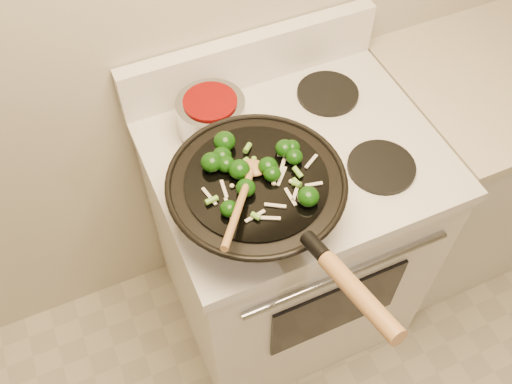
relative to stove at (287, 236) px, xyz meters
name	(u,v)px	position (x,y,z in m)	size (l,w,h in m)	color
stove	(287,236)	(0.00, 0.00, 0.00)	(0.78, 0.67, 1.08)	white
counter_unit	(475,160)	(0.79, 0.03, -0.01)	(0.77, 0.62, 0.91)	silver
wok	(258,196)	(-0.18, -0.16, 0.53)	(0.42, 0.70, 0.25)	black
stirfry	(253,167)	(-0.18, -0.13, 0.61)	(0.29, 0.27, 0.05)	#0E3508
wooden_spoon	(245,189)	(-0.22, -0.19, 0.62)	(0.20, 0.26, 0.09)	olive
saucepan	(211,116)	(-0.18, 0.15, 0.52)	(0.18, 0.30, 0.11)	#999BA1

